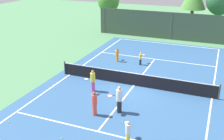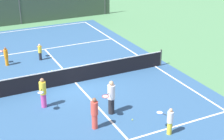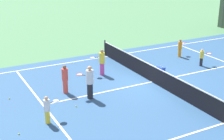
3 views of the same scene
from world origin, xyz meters
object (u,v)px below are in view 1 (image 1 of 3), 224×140
at_px(tennis_ball_3, 62,138).
at_px(ball_crate, 127,75).
at_px(tennis_ball_1, 9,122).
at_px(tennis_ball_5, 54,88).
at_px(player_1, 94,103).
at_px(tennis_ball_0, 123,122).
at_px(player_5, 117,55).
at_px(player_3, 93,81).
at_px(player_0, 141,58).
at_px(player_2, 119,99).
at_px(player_4, 128,132).

bearing_deg(tennis_ball_3, ball_crate, 87.29).
height_order(tennis_ball_1, tennis_ball_5, same).
distance_m(tennis_ball_1, tennis_ball_5, 4.83).
distance_m(player_1, tennis_ball_5, 4.89).
bearing_deg(tennis_ball_0, tennis_ball_1, -157.90).
bearing_deg(player_5, player_3, -84.29).
distance_m(player_1, ball_crate, 6.30).
height_order(player_0, player_5, player_5).
height_order(player_0, ball_crate, player_0).
relative_size(player_1, tennis_ball_3, 23.29).
relative_size(player_0, player_3, 0.72).
bearing_deg(tennis_ball_3, tennis_ball_5, 126.57).
distance_m(player_2, player_3, 3.44).
distance_m(player_3, ball_crate, 3.70).
bearing_deg(tennis_ball_1, tennis_ball_0, 22.10).
distance_m(player_5, tennis_ball_5, 7.49).
relative_size(ball_crate, tennis_ball_3, 6.99).
bearing_deg(ball_crate, player_5, 123.21).
xyz_separation_m(player_0, player_4, (2.66, -11.19, 0.06)).
bearing_deg(tennis_ball_3, tennis_ball_1, 177.09).
relative_size(player_2, tennis_ball_1, 26.24).
relative_size(player_3, player_5, 1.27).
relative_size(player_2, ball_crate, 3.76).
height_order(player_4, ball_crate, player_4).
xyz_separation_m(player_4, player_5, (-4.90, 11.20, -0.01)).
height_order(player_3, player_5, player_3).
height_order(player_0, tennis_ball_0, player_0).
xyz_separation_m(player_1, player_4, (2.73, -1.84, -0.12)).
bearing_deg(player_4, player_2, 119.09).
bearing_deg(player_4, player_0, 103.38).
height_order(ball_crate, tennis_ball_0, ball_crate).
bearing_deg(player_1, tennis_ball_0, -5.25).
bearing_deg(player_5, player_1, -76.99).
bearing_deg(player_4, ball_crate, 109.50).
bearing_deg(player_5, tennis_ball_5, -106.59).
bearing_deg(tennis_ball_5, player_2, -13.88).
relative_size(player_5, tennis_ball_3, 18.87).
relative_size(tennis_ball_0, tennis_ball_1, 1.00).
height_order(player_0, player_1, player_1).
bearing_deg(player_3, player_5, 95.71).
xyz_separation_m(player_1, player_5, (-2.16, 9.36, -0.14)).
bearing_deg(ball_crate, tennis_ball_0, -72.82).
height_order(player_1, tennis_ball_5, player_1).
relative_size(player_0, player_5, 0.92).
relative_size(player_1, player_4, 1.21).
xyz_separation_m(player_0, player_3, (-1.59, -6.44, 0.22)).
xyz_separation_m(player_5, tennis_ball_5, (-2.13, -7.15, -0.62)).
bearing_deg(player_3, tennis_ball_3, -80.60).
bearing_deg(player_3, player_4, -48.14).
xyz_separation_m(player_2, tennis_ball_5, (-5.53, 1.37, -0.86)).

